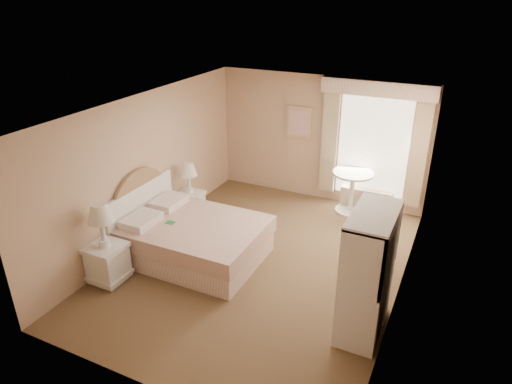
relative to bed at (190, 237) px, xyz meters
The scene contains 9 objects.
room 1.47m from the bed, 14.72° to the left, with size 4.21×5.51×2.51m.
window 3.79m from the bed, 53.64° to the left, with size 2.05×0.22×2.51m.
framed_art 3.31m from the bed, 77.43° to the left, with size 0.52×0.04×0.62m.
bed is the anchor object (origin of this frame).
nightstand_near 1.32m from the bed, 123.16° to the right, with size 0.51×0.51×1.24m.
nightstand_far 1.33m from the bed, 122.87° to the left, with size 0.45×0.45×1.09m.
round_table 3.32m from the bed, 54.48° to the left, with size 0.78×0.78×0.82m.
cafe_chair 2.99m from the bed, 26.24° to the left, with size 0.63×0.63×1.02m.
armoire 2.99m from the bed, ahead, with size 0.50×1.00×1.67m.
Camera 1 is at (2.58, -5.56, 4.06)m, focal length 32.00 mm.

